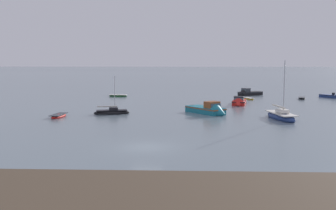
{
  "coord_description": "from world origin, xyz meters",
  "views": [
    {
      "loc": [
        2.96,
        -30.37,
        7.03
      ],
      "look_at": [
        0.74,
        26.82,
        0.33
      ],
      "focal_mm": 40.81,
      "sensor_mm": 36.0,
      "label": 1
    }
  ],
  "objects_px": {
    "rowboat_moored_1": "(249,99)",
    "rowboat_moored_4": "(302,98)",
    "motorboat_moored_3": "(210,111)",
    "sailboat_moored_2": "(281,116)",
    "rowboat_moored_2": "(59,116)",
    "motorboat_moored_0": "(247,94)",
    "rowboat_moored_6": "(118,96)",
    "motorboat_moored_1": "(334,97)",
    "motorboat_moored_4": "(239,103)",
    "sailboat_moored_1": "(112,112)"
  },
  "relations": [
    {
      "from": "rowboat_moored_2",
      "to": "rowboat_moored_6",
      "type": "height_order",
      "value": "rowboat_moored_6"
    },
    {
      "from": "motorboat_moored_3",
      "to": "rowboat_moored_6",
      "type": "height_order",
      "value": "motorboat_moored_3"
    },
    {
      "from": "motorboat_moored_4",
      "to": "rowboat_moored_6",
      "type": "bearing_deg",
      "value": -109.42
    },
    {
      "from": "sailboat_moored_2",
      "to": "motorboat_moored_4",
      "type": "bearing_deg",
      "value": -177.56
    },
    {
      "from": "rowboat_moored_4",
      "to": "rowboat_moored_6",
      "type": "height_order",
      "value": "rowboat_moored_6"
    },
    {
      "from": "sailboat_moored_2",
      "to": "rowboat_moored_6",
      "type": "height_order",
      "value": "sailboat_moored_2"
    },
    {
      "from": "motorboat_moored_0",
      "to": "sailboat_moored_2",
      "type": "distance_m",
      "value": 31.33
    },
    {
      "from": "rowboat_moored_2",
      "to": "sailboat_moored_1",
      "type": "distance_m",
      "value": 6.83
    },
    {
      "from": "motorboat_moored_3",
      "to": "rowboat_moored_4",
      "type": "xyz_separation_m",
      "value": [
        18.21,
        20.53,
        -0.24
      ]
    },
    {
      "from": "rowboat_moored_6",
      "to": "rowboat_moored_4",
      "type": "bearing_deg",
      "value": 2.13
    },
    {
      "from": "motorboat_moored_0",
      "to": "motorboat_moored_1",
      "type": "bearing_deg",
      "value": 132.62
    },
    {
      "from": "motorboat_moored_0",
      "to": "rowboat_moored_6",
      "type": "relative_size",
      "value": 1.58
    },
    {
      "from": "motorboat_moored_4",
      "to": "rowboat_moored_1",
      "type": "bearing_deg",
      "value": 173.11
    },
    {
      "from": "rowboat_moored_1",
      "to": "rowboat_moored_2",
      "type": "xyz_separation_m",
      "value": [
        -27.42,
        -22.89,
        0.03
      ]
    },
    {
      "from": "rowboat_moored_1",
      "to": "rowboat_moored_2",
      "type": "relative_size",
      "value": 0.83
    },
    {
      "from": "motorboat_moored_1",
      "to": "sailboat_moored_2",
      "type": "relative_size",
      "value": 0.61
    },
    {
      "from": "rowboat_moored_1",
      "to": "motorboat_moored_4",
      "type": "relative_size",
      "value": 0.52
    },
    {
      "from": "rowboat_moored_2",
      "to": "motorboat_moored_3",
      "type": "distance_m",
      "value": 19.41
    },
    {
      "from": "rowboat_moored_2",
      "to": "rowboat_moored_4",
      "type": "bearing_deg",
      "value": -51.74
    },
    {
      "from": "rowboat_moored_1",
      "to": "motorboat_moored_4",
      "type": "xyz_separation_m",
      "value": [
        -3.1,
        -8.9,
        0.2
      ]
    },
    {
      "from": "rowboat_moored_1",
      "to": "rowboat_moored_4",
      "type": "height_order",
      "value": "rowboat_moored_4"
    },
    {
      "from": "rowboat_moored_1",
      "to": "rowboat_moored_4",
      "type": "bearing_deg",
      "value": -103.94
    },
    {
      "from": "sailboat_moored_1",
      "to": "rowboat_moored_6",
      "type": "bearing_deg",
      "value": 84.86
    },
    {
      "from": "rowboat_moored_4",
      "to": "motorboat_moored_3",
      "type": "bearing_deg",
      "value": 157.0
    },
    {
      "from": "motorboat_moored_0",
      "to": "motorboat_moored_1",
      "type": "distance_m",
      "value": 16.21
    },
    {
      "from": "rowboat_moored_2",
      "to": "motorboat_moored_1",
      "type": "bearing_deg",
      "value": -53.7
    },
    {
      "from": "motorboat_moored_3",
      "to": "motorboat_moored_4",
      "type": "height_order",
      "value": "motorboat_moored_3"
    },
    {
      "from": "rowboat_moored_1",
      "to": "sailboat_moored_2",
      "type": "height_order",
      "value": "sailboat_moored_2"
    },
    {
      "from": "sailboat_moored_2",
      "to": "motorboat_moored_3",
      "type": "bearing_deg",
      "value": -124.95
    },
    {
      "from": "rowboat_moored_1",
      "to": "rowboat_moored_6",
      "type": "distance_m",
      "value": 25.02
    },
    {
      "from": "motorboat_moored_4",
      "to": "motorboat_moored_3",
      "type": "bearing_deg",
      "value": -14.47
    },
    {
      "from": "rowboat_moored_1",
      "to": "sailboat_moored_2",
      "type": "bearing_deg",
      "value": 158.56
    },
    {
      "from": "motorboat_moored_3",
      "to": "rowboat_moored_4",
      "type": "bearing_deg",
      "value": 100.15
    },
    {
      "from": "sailboat_moored_1",
      "to": "sailboat_moored_2",
      "type": "relative_size",
      "value": 0.71
    },
    {
      "from": "rowboat_moored_1",
      "to": "motorboat_moored_3",
      "type": "height_order",
      "value": "motorboat_moored_3"
    },
    {
      "from": "motorboat_moored_1",
      "to": "rowboat_moored_6",
      "type": "relative_size",
      "value": 1.2
    },
    {
      "from": "motorboat_moored_3",
      "to": "rowboat_moored_4",
      "type": "height_order",
      "value": "motorboat_moored_3"
    },
    {
      "from": "sailboat_moored_1",
      "to": "motorboat_moored_1",
      "type": "bearing_deg",
      "value": 18.65
    },
    {
      "from": "motorboat_moored_4",
      "to": "rowboat_moored_4",
      "type": "distance_m",
      "value": 16.47
    },
    {
      "from": "rowboat_moored_1",
      "to": "rowboat_moored_2",
      "type": "bearing_deg",
      "value": 108.67
    },
    {
      "from": "rowboat_moored_2",
      "to": "sailboat_moored_2",
      "type": "relative_size",
      "value": 0.49
    },
    {
      "from": "sailboat_moored_1",
      "to": "motorboat_moored_4",
      "type": "distance_m",
      "value": 21.23
    },
    {
      "from": "motorboat_moored_1",
      "to": "rowboat_moored_4",
      "type": "relative_size",
      "value": 1.29
    },
    {
      "from": "rowboat_moored_2",
      "to": "motorboat_moored_4",
      "type": "bearing_deg",
      "value": -54.74
    },
    {
      "from": "motorboat_moored_1",
      "to": "rowboat_moored_2",
      "type": "relative_size",
      "value": 1.24
    },
    {
      "from": "rowboat_moored_4",
      "to": "rowboat_moored_6",
      "type": "xyz_separation_m",
      "value": [
        -34.5,
        3.17,
        0.01
      ]
    },
    {
      "from": "motorboat_moored_0",
      "to": "rowboat_moored_1",
      "type": "xyz_separation_m",
      "value": [
        -0.97,
        -8.1,
        -0.21
      ]
    },
    {
      "from": "motorboat_moored_0",
      "to": "motorboat_moored_1",
      "type": "relative_size",
      "value": 1.31
    },
    {
      "from": "motorboat_moored_3",
      "to": "rowboat_moored_6",
      "type": "relative_size",
      "value": 1.76
    },
    {
      "from": "motorboat_moored_1",
      "to": "motorboat_moored_4",
      "type": "bearing_deg",
      "value": -96.01
    }
  ]
}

